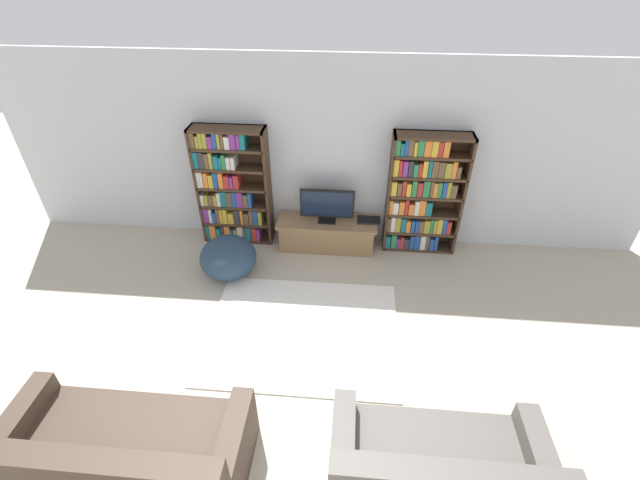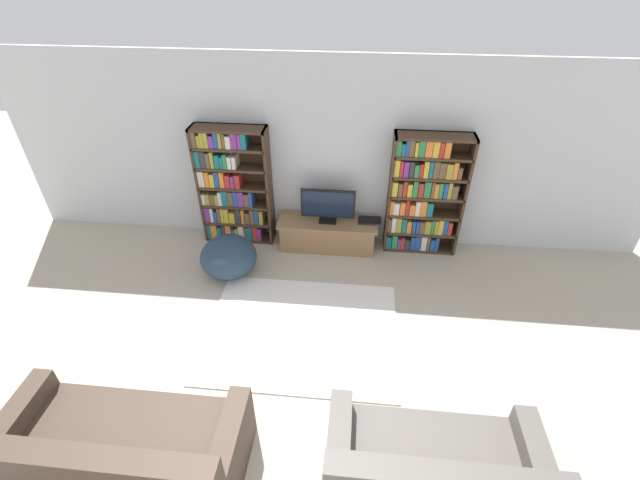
# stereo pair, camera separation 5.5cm
# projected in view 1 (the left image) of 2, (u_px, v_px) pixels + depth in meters

# --- Properties ---
(wall_back) EXTENTS (8.80, 0.06, 2.60)m
(wall_back) POSITION_uv_depth(u_px,v_px,m) (327.00, 155.00, 5.75)
(wall_back) COLOR silver
(wall_back) RESTS_ON ground_plane
(bookshelf_left) EXTENTS (1.00, 0.30, 1.71)m
(bookshelf_left) POSITION_uv_depth(u_px,v_px,m) (230.00, 188.00, 5.97)
(bookshelf_left) COLOR #422D1E
(bookshelf_left) RESTS_ON ground_plane
(bookshelf_right) EXTENTS (1.00, 0.30, 1.71)m
(bookshelf_right) POSITION_uv_depth(u_px,v_px,m) (422.00, 194.00, 5.76)
(bookshelf_right) COLOR #422D1E
(bookshelf_right) RESTS_ON ground_plane
(tv_stand) EXTENTS (1.40, 0.48, 0.43)m
(tv_stand) POSITION_uv_depth(u_px,v_px,m) (327.00, 234.00, 6.13)
(tv_stand) COLOR #8E6B47
(tv_stand) RESTS_ON ground_plane
(television) EXTENTS (0.74, 0.16, 0.50)m
(television) POSITION_uv_depth(u_px,v_px,m) (327.00, 205.00, 5.85)
(television) COLOR black
(television) RESTS_ON tv_stand
(laptop) EXTENTS (0.33, 0.21, 0.03)m
(laptop) POSITION_uv_depth(u_px,v_px,m) (369.00, 220.00, 6.00)
(laptop) COLOR #28282D
(laptop) RESTS_ON tv_stand
(area_rug) EXTENTS (2.16, 1.71, 0.02)m
(area_rug) POSITION_uv_depth(u_px,v_px,m) (303.00, 331.00, 4.89)
(area_rug) COLOR white
(area_rug) RESTS_ON ground_plane
(couch_left_sectional) EXTENTS (1.95, 0.93, 0.89)m
(couch_left_sectional) POSITION_uv_depth(u_px,v_px,m) (123.00, 458.00, 3.42)
(couch_left_sectional) COLOR #423328
(couch_left_sectional) RESTS_ON ground_plane
(couch_right_sofa) EXTENTS (1.67, 0.83, 0.84)m
(couch_right_sofa) POSITION_uv_depth(u_px,v_px,m) (437.00, 471.00, 3.34)
(couch_right_sofa) COLOR #56514C
(couch_right_sofa) RESTS_ON ground_plane
(beanbag_ottoman) EXTENTS (0.74, 0.74, 0.54)m
(beanbag_ottoman) POSITION_uv_depth(u_px,v_px,m) (228.00, 258.00, 5.59)
(beanbag_ottoman) COLOR #23384C
(beanbag_ottoman) RESTS_ON ground_plane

